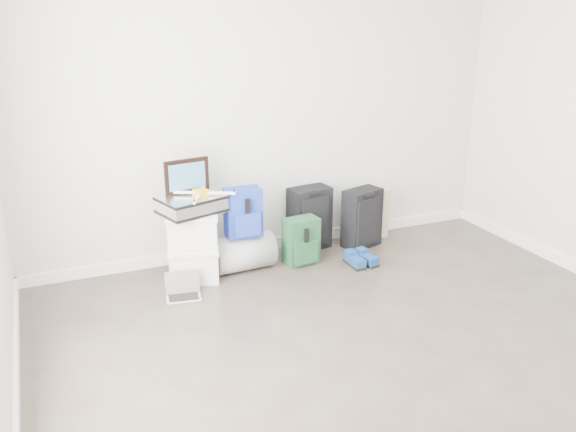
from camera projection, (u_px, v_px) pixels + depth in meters
name	position (u px, v px, depth m)	size (l,w,h in m)	color
ground	(421.00, 394.00, 3.66)	(5.00, 5.00, 0.00)	#382E28
room_envelope	(444.00, 106.00, 3.11)	(4.52, 5.02, 2.71)	silver
boxes_stack	(194.00, 246.00, 5.08)	(0.50, 0.44, 0.60)	silver
briefcase	(191.00, 204.00, 4.96)	(0.49, 0.36, 0.14)	#B2B2B7
painting	(187.00, 176.00, 4.98)	(0.38, 0.08, 0.29)	black
drone	(201.00, 193.00, 4.94)	(0.51, 0.51, 0.05)	gold
duffel_bag	(243.00, 252.00, 5.32)	(0.32, 0.32, 0.52)	gray
blue_backpack	(244.00, 214.00, 5.17)	(0.31, 0.23, 0.42)	#173396
large_suitcase	(310.00, 218.00, 5.74)	(0.41, 0.30, 0.59)	black
green_backpack	(302.00, 242.00, 5.43)	(0.32, 0.25, 0.42)	#163E26
carry_on	(362.00, 218.00, 5.79)	(0.40, 0.32, 0.56)	black
shoes	(360.00, 260.00, 5.45)	(0.24, 0.27, 0.09)	black
rolled_rug	(381.00, 212.00, 6.07)	(0.16, 0.16, 0.49)	tan
laptop	(183.00, 291.00, 4.85)	(0.30, 0.24, 0.19)	#BABABF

